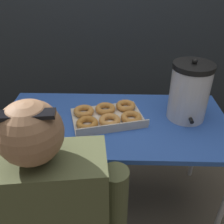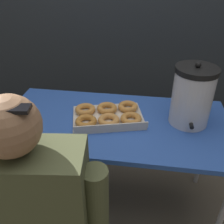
# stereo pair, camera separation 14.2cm
# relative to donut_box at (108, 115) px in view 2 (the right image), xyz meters

# --- Properties ---
(ground_plane) EXTENTS (12.00, 12.00, 0.00)m
(ground_plane) POSITION_rel_donut_box_xyz_m (0.04, -0.02, -0.74)
(ground_plane) COLOR brown
(folding_table) EXTENTS (1.33, 0.66, 0.71)m
(folding_table) POSITION_rel_donut_box_xyz_m (0.04, -0.02, -0.07)
(folding_table) COLOR #2D56B2
(folding_table) RESTS_ON ground
(donut_box) EXTENTS (0.46, 0.37, 0.05)m
(donut_box) POSITION_rel_donut_box_xyz_m (0.00, 0.00, 0.00)
(donut_box) COLOR beige
(donut_box) RESTS_ON folding_table
(coffee_urn) EXTENTS (0.22, 0.25, 0.36)m
(coffee_urn) POSITION_rel_donut_box_xyz_m (0.46, 0.04, 0.14)
(coffee_urn) COLOR silver
(coffee_urn) RESTS_ON folding_table
(cell_phone) EXTENTS (0.14, 0.16, 0.01)m
(cell_phone) POSITION_rel_donut_box_xyz_m (-0.45, -0.17, -0.02)
(cell_phone) COLOR black
(cell_phone) RESTS_ON folding_table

